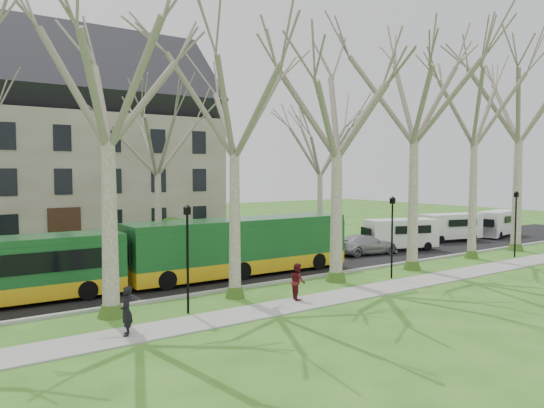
{
  "coord_description": "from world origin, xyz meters",
  "views": [
    {
      "loc": [
        -15.44,
        -20.1,
        5.75
      ],
      "look_at": [
        1.0,
        3.0,
        3.96
      ],
      "focal_mm": 35.0,
      "sensor_mm": 36.0,
      "label": 1
    }
  ],
  "objects_px": {
    "sedan": "(366,244)",
    "pedestrian_b": "(298,281)",
    "van_a": "(401,235)",
    "van_b": "(450,228)",
    "van_c": "(498,224)",
    "bus_follow": "(241,246)",
    "pedestrian_a": "(126,311)"
  },
  "relations": [
    {
      "from": "sedan",
      "to": "pedestrian_b",
      "type": "relative_size",
      "value": 2.89
    },
    {
      "from": "pedestrian_b",
      "to": "van_a",
      "type": "bearing_deg",
      "value": -45.98
    },
    {
      "from": "van_b",
      "to": "van_c",
      "type": "height_order",
      "value": "van_c"
    },
    {
      "from": "pedestrian_b",
      "to": "bus_follow",
      "type": "bearing_deg",
      "value": 10.41
    },
    {
      "from": "bus_follow",
      "to": "pedestrian_b",
      "type": "distance_m",
      "value": 6.26
    },
    {
      "from": "van_a",
      "to": "pedestrian_a",
      "type": "distance_m",
      "value": 24.26
    },
    {
      "from": "pedestrian_a",
      "to": "bus_follow",
      "type": "bearing_deg",
      "value": 148.33
    },
    {
      "from": "van_b",
      "to": "pedestrian_a",
      "type": "xyz_separation_m",
      "value": [
        -30.02,
        -8.7,
        -0.25
      ]
    },
    {
      "from": "van_a",
      "to": "pedestrian_b",
      "type": "bearing_deg",
      "value": -135.77
    },
    {
      "from": "van_a",
      "to": "van_c",
      "type": "xyz_separation_m",
      "value": [
        12.94,
        0.45,
        -0.0
      ]
    },
    {
      "from": "van_a",
      "to": "pedestrian_a",
      "type": "height_order",
      "value": "van_a"
    },
    {
      "from": "bus_follow",
      "to": "van_b",
      "type": "height_order",
      "value": "bus_follow"
    },
    {
      "from": "sedan",
      "to": "van_a",
      "type": "distance_m",
      "value": 3.41
    },
    {
      "from": "bus_follow",
      "to": "van_c",
      "type": "height_order",
      "value": "bus_follow"
    },
    {
      "from": "bus_follow",
      "to": "van_b",
      "type": "distance_m",
      "value": 21.22
    },
    {
      "from": "bus_follow",
      "to": "pedestrian_a",
      "type": "distance_m",
      "value": 11.2
    },
    {
      "from": "pedestrian_a",
      "to": "pedestrian_b",
      "type": "relative_size",
      "value": 1.06
    },
    {
      "from": "bus_follow",
      "to": "van_c",
      "type": "xyz_separation_m",
      "value": [
        27.04,
        1.42,
        -0.48
      ]
    },
    {
      "from": "sedan",
      "to": "van_b",
      "type": "height_order",
      "value": "van_b"
    },
    {
      "from": "bus_follow",
      "to": "pedestrian_b",
      "type": "height_order",
      "value": "bus_follow"
    },
    {
      "from": "van_a",
      "to": "pedestrian_a",
      "type": "bearing_deg",
      "value": -142.55
    },
    {
      "from": "bus_follow",
      "to": "sedan",
      "type": "relative_size",
      "value": 2.74
    },
    {
      "from": "van_a",
      "to": "van_c",
      "type": "bearing_deg",
      "value": 20.85
    },
    {
      "from": "sedan",
      "to": "van_b",
      "type": "relative_size",
      "value": 0.92
    },
    {
      "from": "sedan",
      "to": "van_c",
      "type": "distance_m",
      "value": 16.33
    },
    {
      "from": "bus_follow",
      "to": "van_a",
      "type": "xyz_separation_m",
      "value": [
        14.11,
        0.97,
        -0.48
      ]
    },
    {
      "from": "pedestrian_a",
      "to": "van_b",
      "type": "bearing_deg",
      "value": 127.23
    },
    {
      "from": "van_a",
      "to": "bus_follow",
      "type": "bearing_deg",
      "value": -157.21
    },
    {
      "from": "pedestrian_b",
      "to": "sedan",
      "type": "bearing_deg",
      "value": -39.35
    },
    {
      "from": "van_c",
      "to": "van_b",
      "type": "bearing_deg",
      "value": 164.7
    },
    {
      "from": "bus_follow",
      "to": "van_b",
      "type": "xyz_separation_m",
      "value": [
        21.13,
        1.93,
        -0.49
      ]
    },
    {
      "from": "pedestrian_b",
      "to": "van_c",
      "type": "bearing_deg",
      "value": -56.21
    }
  ]
}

